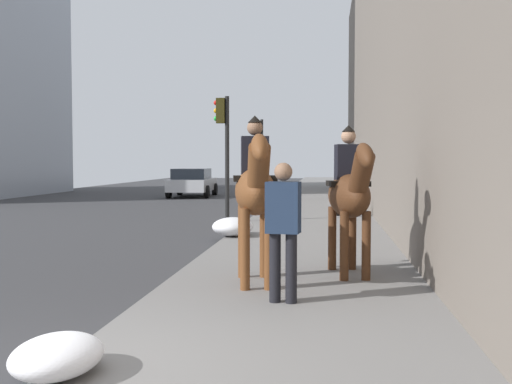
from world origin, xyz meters
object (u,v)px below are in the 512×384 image
car_near_lane (192,182)px  traffic_light_far_curb (260,147)px  mounted_horse_near (255,189)px  traffic_light_near_curb (224,139)px  mounted_horse_far (350,193)px  pedestrian_greeting (283,223)px

car_near_lane → traffic_light_far_curb: (-4.31, -3.92, 1.67)m
mounted_horse_near → traffic_light_near_curb: traffic_light_near_curb is taller
mounted_horse_near → car_near_lane: mounted_horse_near is taller
traffic_light_near_curb → mounted_horse_far: bearing=-157.8°
pedestrian_greeting → traffic_light_near_curb: 10.14m
mounted_horse_far → traffic_light_near_curb: bearing=-168.3°
mounted_horse_near → car_near_lane: size_ratio=0.53×
mounted_horse_far → car_near_lane: (21.62, 7.15, -0.60)m
mounted_horse_near → pedestrian_greeting: bearing=13.4°
traffic_light_near_curb → mounted_horse_near: bearing=-167.7°
mounted_horse_far → traffic_light_far_curb: size_ratio=0.62×
mounted_horse_near → traffic_light_far_curb: 18.25m
mounted_horse_far → car_near_lane: mounted_horse_far is taller
mounted_horse_far → mounted_horse_near: bearing=-69.2°
traffic_light_far_curb → mounted_horse_near: bearing=-174.0°
car_near_lane → mounted_horse_near: bearing=-167.5°
mounted_horse_near → mounted_horse_far: size_ratio=1.04×
mounted_horse_far → traffic_light_near_curb: 8.59m
mounted_horse_far → pedestrian_greeting: mounted_horse_far is taller
pedestrian_greeting → traffic_light_far_curb: 19.39m
car_near_lane → mounted_horse_far: bearing=-163.8°
mounted_horse_near → traffic_light_near_curb: size_ratio=0.65×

